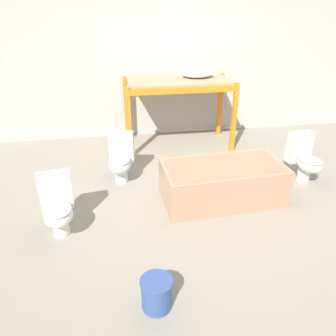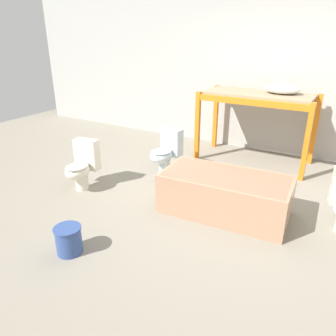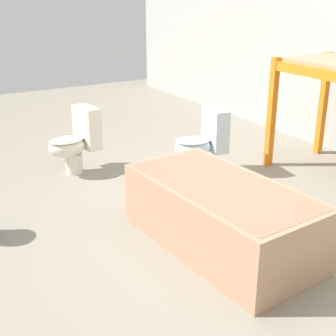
# 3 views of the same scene
# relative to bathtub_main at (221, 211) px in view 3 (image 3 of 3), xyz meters

# --- Properties ---
(ground_plane) EXTENTS (12.00, 12.00, 0.00)m
(ground_plane) POSITION_rel_bathtub_main_xyz_m (-0.23, 0.26, -0.28)
(ground_plane) COLOR gray
(bathtub_main) EXTENTS (1.54, 0.83, 0.49)m
(bathtub_main) POSITION_rel_bathtub_main_xyz_m (0.00, 0.00, 0.00)
(bathtub_main) COLOR tan
(bathtub_main) RESTS_ON ground_plane
(toilet_near) EXTENTS (0.41, 0.56, 0.67)m
(toilet_near) POSITION_rel_bathtub_main_xyz_m (-1.25, 0.71, 0.06)
(toilet_near) COLOR silver
(toilet_near) RESTS_ON ground_plane
(toilet_far) EXTENTS (0.39, 0.55, 0.67)m
(toilet_far) POSITION_rel_bathtub_main_xyz_m (-1.95, -0.37, 0.06)
(toilet_far) COLOR silver
(toilet_far) RESTS_ON ground_plane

